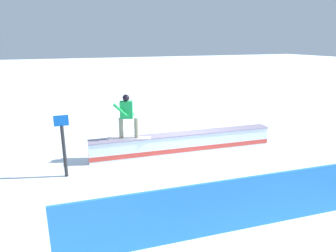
{
  "coord_description": "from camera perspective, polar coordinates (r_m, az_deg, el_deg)",
  "views": [
    {
      "loc": [
        4.12,
        8.97,
        3.83
      ],
      "look_at": [
        0.96,
        0.92,
        1.32
      ],
      "focal_mm": 31.68,
      "sensor_mm": 36.0,
      "label": 1
    }
  ],
  "objects": [
    {
      "name": "safety_fence",
      "position": [
        6.85,
        19.48,
        -13.04
      ],
      "size": [
        8.85,
        0.76,
        1.19
      ],
      "primitive_type": "cube",
      "rotation": [
        0.0,
        0.0,
        -0.08
      ],
      "color": "#2A81E1",
      "rests_on": "ground_plane"
    },
    {
      "name": "trail_marker",
      "position": [
        8.92,
        -19.46,
        -3.35
      ],
      "size": [
        0.4,
        0.1,
        1.83
      ],
      "color": "#262628",
      "rests_on": "ground_plane"
    },
    {
      "name": "grind_box",
      "position": [
        10.47,
        3.04,
        -3.39
      ],
      "size": [
        6.54,
        1.03,
        0.71
      ],
      "color": "white",
      "rests_on": "ground_plane"
    },
    {
      "name": "ground_plane",
      "position": [
        10.59,
        3.02,
        -5.03
      ],
      "size": [
        120.0,
        120.0,
        0.0
      ],
      "primitive_type": "plane",
      "color": "white"
    },
    {
      "name": "snowboarder",
      "position": [
        9.67,
        -7.89,
        2.14
      ],
      "size": [
        1.45,
        0.76,
        1.46
      ],
      "color": "silver",
      "rests_on": "grind_box"
    }
  ]
}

